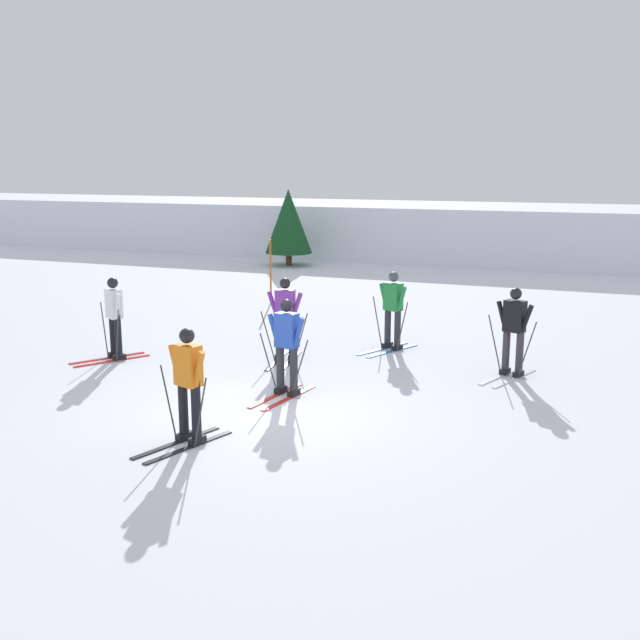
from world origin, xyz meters
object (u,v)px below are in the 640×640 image
Objects in this scene: skier_black at (514,329)px; skier_orange at (188,382)px; skier_blue at (287,344)px; skier_green at (393,308)px; skier_white at (114,316)px; conifer_far_left at (288,221)px; skier_purple at (285,316)px; trail_marker_pole at (271,271)px.

skier_orange is (-3.94, -5.21, -0.00)m from skier_black.
skier_green is (0.84, 3.83, 0.00)m from skier_blue.
skier_orange is 1.00× the size of skier_green.
skier_white is 5.27m from skier_orange.
skier_blue is at bearing -66.75° from conifer_far_left.
skier_purple is 3.52m from skier_white.
skier_green is 0.93× the size of trail_marker_pole.
skier_black is at bearing -51.60° from conifer_far_left.
skier_white is 1.00× the size of skier_orange.
skier_orange is at bearing -70.95° from conifer_far_left.
skier_white is 5.87m from skier_green.
skier_black is 2.95m from skier_green.
conifer_far_left is (-6.64, 15.47, 0.83)m from skier_blue.
skier_purple is 4.54m from skier_black.
conifer_far_left reaches higher than skier_purple.
skier_black is at bearing 11.87° from skier_white.
skier_orange is 0.93× the size of trail_marker_pole.
skier_black is 1.00× the size of skier_green.
skier_purple and skier_black have the same top height.
skier_white is (-7.82, -1.64, 0.00)m from skier_black.
skier_blue is at bearing -63.48° from trail_marker_pole.
skier_blue is 3.92m from skier_green.
conifer_far_left is (-5.66, 13.28, 0.83)m from skier_purple.
trail_marker_pole is at bearing 116.52° from skier_blue.
skier_blue and skier_black have the same top height.
skier_purple is 1.00× the size of skier_green.
conifer_far_left reaches higher than trail_marker_pole.
skier_orange is 19.11m from conifer_far_left.
trail_marker_pole is 0.61× the size of conifer_far_left.
skier_orange is at bearing -71.39° from trail_marker_pole.
skier_black and skier_orange have the same top height.
skier_purple is at bearing 114.19° from skier_blue.
skier_orange is at bearing -42.57° from skier_white.
skier_green is at bearing 42.07° from skier_purple.
trail_marker_pole reaches higher than skier_black.
skier_orange is 0.57× the size of conifer_far_left.
skier_blue and skier_green have the same top height.
skier_purple is 14.46m from conifer_far_left.
conifer_far_left is at bearing 109.65° from trail_marker_pole.
trail_marker_pole is (-3.53, 10.47, 0.01)m from skier_orange.
skier_blue is at bearing -65.81° from skier_purple.
skier_blue is 1.00× the size of skier_orange.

